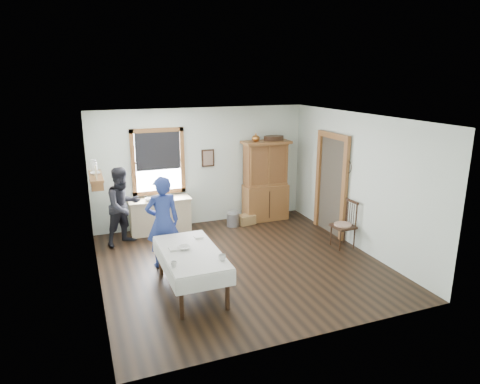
{
  "coord_description": "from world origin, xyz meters",
  "views": [
    {
      "loc": [
        -2.67,
        -6.84,
        3.42
      ],
      "look_at": [
        0.1,
        0.3,
        1.3
      ],
      "focal_mm": 32.0,
      "sensor_mm": 36.0,
      "label": 1
    }
  ],
  "objects_px": {
    "work_counter": "(160,215)",
    "pail": "(233,219)",
    "spindle_chair": "(343,224)",
    "wicker_basket": "(247,219)",
    "china_hutch": "(266,181)",
    "figure_dark": "(124,209)",
    "woman_blue": "(163,225)",
    "dining_table": "(191,271)"
  },
  "relations": [
    {
      "from": "spindle_chair",
      "to": "wicker_basket",
      "type": "relative_size",
      "value": 2.59
    },
    {
      "from": "work_counter",
      "to": "china_hutch",
      "type": "relative_size",
      "value": 0.71
    },
    {
      "from": "spindle_chair",
      "to": "figure_dark",
      "type": "xyz_separation_m",
      "value": [
        -4.11,
        1.8,
        0.26
      ]
    },
    {
      "from": "wicker_basket",
      "to": "china_hutch",
      "type": "bearing_deg",
      "value": 17.86
    },
    {
      "from": "wicker_basket",
      "to": "woman_blue",
      "type": "height_order",
      "value": "woman_blue"
    },
    {
      "from": "wicker_basket",
      "to": "figure_dark",
      "type": "height_order",
      "value": "figure_dark"
    },
    {
      "from": "china_hutch",
      "to": "figure_dark",
      "type": "xyz_separation_m",
      "value": [
        -3.36,
        -0.37,
        -0.2
      ]
    },
    {
      "from": "dining_table",
      "to": "spindle_chair",
      "type": "height_order",
      "value": "spindle_chair"
    },
    {
      "from": "work_counter",
      "to": "pail",
      "type": "height_order",
      "value": "work_counter"
    },
    {
      "from": "work_counter",
      "to": "china_hutch",
      "type": "bearing_deg",
      "value": -0.15
    },
    {
      "from": "work_counter",
      "to": "pail",
      "type": "bearing_deg",
      "value": -6.94
    },
    {
      "from": "dining_table",
      "to": "wicker_basket",
      "type": "height_order",
      "value": "dining_table"
    },
    {
      "from": "woman_blue",
      "to": "figure_dark",
      "type": "xyz_separation_m",
      "value": [
        -0.54,
        1.35,
        -0.03
      ]
    },
    {
      "from": "china_hutch",
      "to": "work_counter",
      "type": "bearing_deg",
      "value": 179.65
    },
    {
      "from": "work_counter",
      "to": "wicker_basket",
      "type": "distance_m",
      "value": 2.02
    },
    {
      "from": "dining_table",
      "to": "pail",
      "type": "bearing_deg",
      "value": 57.34
    },
    {
      "from": "china_hutch",
      "to": "figure_dark",
      "type": "relative_size",
      "value": 1.27
    },
    {
      "from": "dining_table",
      "to": "figure_dark",
      "type": "xyz_separation_m",
      "value": [
        -0.76,
        2.47,
        0.4
      ]
    },
    {
      "from": "work_counter",
      "to": "china_hutch",
      "type": "distance_m",
      "value": 2.61
    },
    {
      "from": "china_hutch",
      "to": "pail",
      "type": "height_order",
      "value": "china_hutch"
    },
    {
      "from": "pail",
      "to": "wicker_basket",
      "type": "bearing_deg",
      "value": 0.36
    },
    {
      "from": "work_counter",
      "to": "figure_dark",
      "type": "distance_m",
      "value": 0.98
    },
    {
      "from": "wicker_basket",
      "to": "figure_dark",
      "type": "relative_size",
      "value": 0.25
    },
    {
      "from": "work_counter",
      "to": "china_hutch",
      "type": "height_order",
      "value": "china_hutch"
    },
    {
      "from": "work_counter",
      "to": "figure_dark",
      "type": "xyz_separation_m",
      "value": [
        -0.81,
        -0.4,
        0.37
      ]
    },
    {
      "from": "woman_blue",
      "to": "spindle_chair",
      "type": "bearing_deg",
      "value": 171.54
    },
    {
      "from": "spindle_chair",
      "to": "china_hutch",
      "type": "bearing_deg",
      "value": 105.3
    },
    {
      "from": "china_hutch",
      "to": "spindle_chair",
      "type": "bearing_deg",
      "value": -70.51
    },
    {
      "from": "work_counter",
      "to": "pail",
      "type": "relative_size",
      "value": 4.29
    },
    {
      "from": "dining_table",
      "to": "figure_dark",
      "type": "bearing_deg",
      "value": 107.01
    },
    {
      "from": "china_hutch",
      "to": "dining_table",
      "type": "bearing_deg",
      "value": -132.07
    },
    {
      "from": "spindle_chair",
      "to": "pail",
      "type": "height_order",
      "value": "spindle_chair"
    },
    {
      "from": "china_hutch",
      "to": "pail",
      "type": "relative_size",
      "value": 6.08
    },
    {
      "from": "work_counter",
      "to": "woman_blue",
      "type": "distance_m",
      "value": 1.82
    },
    {
      "from": "work_counter",
      "to": "pail",
      "type": "xyz_separation_m",
      "value": [
        1.65,
        -0.22,
        -0.23
      ]
    },
    {
      "from": "work_counter",
      "to": "woman_blue",
      "type": "height_order",
      "value": "woman_blue"
    },
    {
      "from": "dining_table",
      "to": "china_hutch",
      "type": "bearing_deg",
      "value": 47.47
    },
    {
      "from": "wicker_basket",
      "to": "woman_blue",
      "type": "xyz_separation_m",
      "value": [
        -2.26,
        -1.54,
        0.67
      ]
    },
    {
      "from": "wicker_basket",
      "to": "figure_dark",
      "type": "xyz_separation_m",
      "value": [
        -2.8,
        -0.19,
        0.64
      ]
    },
    {
      "from": "figure_dark",
      "to": "pail",
      "type": "bearing_deg",
      "value": -23.86
    },
    {
      "from": "pail",
      "to": "china_hutch",
      "type": "bearing_deg",
      "value": 11.5
    },
    {
      "from": "work_counter",
      "to": "dining_table",
      "type": "xyz_separation_m",
      "value": [
        -0.06,
        -2.88,
        -0.04
      ]
    }
  ]
}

